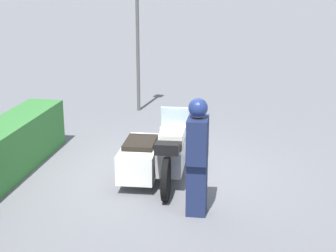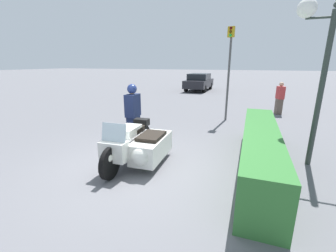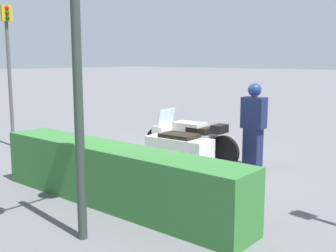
% 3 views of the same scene
% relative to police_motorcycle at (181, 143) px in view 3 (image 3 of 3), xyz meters
% --- Properties ---
extents(ground_plane, '(160.00, 160.00, 0.00)m').
position_rel_police_motorcycle_xyz_m(ground_plane, '(0.19, 0.03, -0.48)').
color(ground_plane, slate).
extents(police_motorcycle, '(2.51, 1.16, 1.18)m').
position_rel_police_motorcycle_xyz_m(police_motorcycle, '(0.00, 0.00, 0.00)').
color(police_motorcycle, black).
rests_on(police_motorcycle, ground).
extents(officer_rider, '(0.50, 0.31, 1.83)m').
position_rel_police_motorcycle_xyz_m(officer_rider, '(-1.32, -0.87, 0.48)').
color(officer_rider, '#192347').
rests_on(officer_rider, ground).
extents(hedge_bush_curbside, '(4.95, 0.76, 0.96)m').
position_rel_police_motorcycle_xyz_m(hedge_bush_curbside, '(-0.78, 2.74, -0.00)').
color(hedge_bush_curbside, '#337033').
rests_on(hedge_bush_curbside, ground).
extents(twin_lamp_post, '(0.40, 1.46, 3.74)m').
position_rel_police_motorcycle_xyz_m(twin_lamp_post, '(-1.43, 3.92, 2.56)').
color(twin_lamp_post, '#2D3833').
rests_on(twin_lamp_post, ground).
extents(traffic_light_near, '(0.22, 0.29, 3.69)m').
position_rel_police_motorcycle_xyz_m(traffic_light_near, '(4.65, 1.36, 1.92)').
color(traffic_light_near, '#4C4C4C').
rests_on(traffic_light_near, ground).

